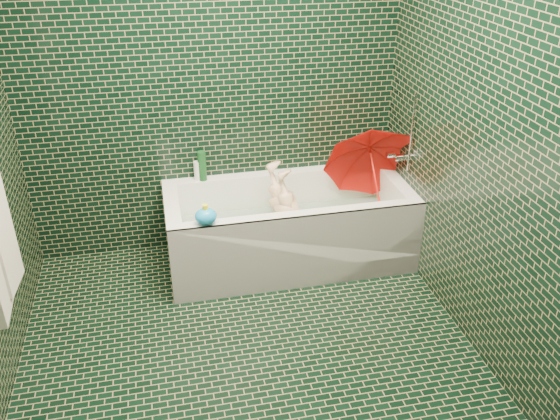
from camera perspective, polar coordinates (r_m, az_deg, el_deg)
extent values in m
plane|color=black|center=(3.49, -2.68, -14.58)|extent=(2.80, 2.80, 0.00)
plane|color=black|center=(4.10, -6.59, 12.28)|extent=(2.80, 0.00, 2.80)
plane|color=black|center=(1.64, 5.20, -15.32)|extent=(2.80, 0.00, 2.80)
plane|color=black|center=(3.24, 20.17, 6.25)|extent=(0.00, 2.80, 2.80)
cube|color=white|center=(4.31, 0.80, -3.84)|extent=(1.70, 0.75, 0.15)
cube|color=white|center=(4.45, -0.13, 1.34)|extent=(1.70, 0.10, 0.40)
cube|color=white|center=(3.90, 1.92, -2.92)|extent=(1.70, 0.10, 0.40)
cube|color=white|center=(4.41, 11.01, 0.46)|extent=(0.10, 0.55, 0.40)
cube|color=white|center=(4.09, -10.16, -1.82)|extent=(0.10, 0.55, 0.40)
cube|color=white|center=(3.91, 2.04, -4.16)|extent=(1.70, 0.02, 0.55)
cube|color=green|center=(4.27, 0.81, -2.92)|extent=(1.35, 0.47, 0.01)
cube|color=silver|center=(4.20, 0.82, -1.24)|extent=(1.48, 0.53, 0.00)
cylinder|color=silver|center=(4.26, 11.85, 5.02)|extent=(0.14, 0.05, 0.05)
cylinder|color=silver|center=(4.27, 10.55, 5.26)|extent=(0.05, 0.04, 0.04)
cylinder|color=silver|center=(4.09, 12.58, 7.28)|extent=(0.01, 0.01, 0.55)
imported|color=beige|center=(4.18, 1.13, -1.22)|extent=(0.97, 0.48, 0.42)
imported|color=red|center=(4.19, 9.09, 3.36)|extent=(0.96, 0.98, 1.03)
imported|color=white|center=(4.53, 9.01, 4.30)|extent=(0.12, 0.12, 0.28)
imported|color=#551E71|center=(4.56, 9.87, 4.35)|extent=(0.09, 0.09, 0.18)
imported|color=#13421B|center=(4.57, 9.27, 4.47)|extent=(0.17, 0.17, 0.16)
cylinder|color=#13421B|center=(4.44, 7.62, 5.56)|extent=(0.07, 0.07, 0.24)
cylinder|color=silver|center=(4.53, 9.91, 5.40)|extent=(0.06, 0.06, 0.17)
cylinder|color=#13421B|center=(4.24, -7.51, 4.22)|extent=(0.07, 0.07, 0.22)
cylinder|color=white|center=(4.26, -7.94, 3.77)|extent=(0.05, 0.05, 0.14)
ellipsoid|color=yellow|center=(4.52, 8.11, 4.77)|extent=(0.10, 0.10, 0.06)
sphere|color=yellow|center=(4.51, 8.57, 5.19)|extent=(0.04, 0.04, 0.04)
cone|color=orange|center=(4.51, 8.85, 5.14)|extent=(0.02, 0.02, 0.02)
ellipsoid|color=#1A98EF|center=(3.68, -7.15, -0.61)|extent=(0.14, 0.12, 0.11)
cylinder|color=yellow|center=(3.65, -7.21, 0.25)|extent=(0.03, 0.03, 0.04)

